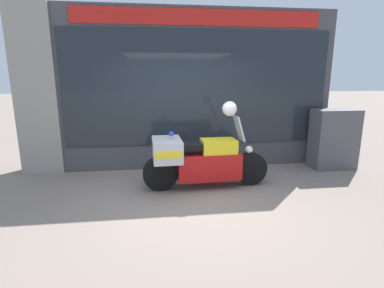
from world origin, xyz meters
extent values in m
plane|color=gray|center=(0.00, 0.00, 0.00)|extent=(60.00, 60.00, 0.00)
cube|color=#424247|center=(0.00, 2.00, 1.70)|extent=(6.70, 0.40, 3.39)
cube|color=gray|center=(-2.93, 2.03, 1.70)|extent=(0.83, 0.55, 3.39)
cube|color=#1E262D|center=(0.38, 1.79, 1.75)|extent=(5.63, 0.02, 2.39)
cube|color=red|center=(0.38, 1.78, 3.16)|extent=(5.07, 0.03, 0.32)
cube|color=slate|center=(0.34, 2.01, 0.28)|extent=(5.41, 0.30, 0.55)
cube|color=silver|center=(0.34, 2.15, 1.13)|extent=(5.41, 0.02, 1.20)
cube|color=beige|center=(0.34, 2.01, 1.72)|extent=(5.41, 0.30, 0.02)
cube|color=black|center=(-1.58, 2.01, 1.76)|extent=(0.18, 0.04, 0.06)
cube|color=navy|center=(-0.30, 2.01, 1.76)|extent=(0.18, 0.04, 0.06)
cube|color=maroon|center=(0.98, 2.01, 1.76)|extent=(0.18, 0.04, 0.06)
cube|color=#C68E19|center=(2.27, 2.01, 1.76)|extent=(0.18, 0.04, 0.06)
cube|color=#2D8E42|center=(-1.57, 1.94, 0.69)|extent=(0.19, 0.03, 0.27)
cube|color=yellow|center=(-0.30, 1.94, 0.69)|extent=(0.19, 0.03, 0.27)
cube|color=#2866B7|center=(0.98, 1.94, 0.69)|extent=(0.19, 0.01, 0.27)
cube|color=orange|center=(2.26, 1.94, 0.69)|extent=(0.19, 0.01, 0.27)
cylinder|color=black|center=(1.17, 0.60, 0.31)|extent=(0.63, 0.16, 0.62)
cylinder|color=black|center=(-0.51, 0.54, 0.31)|extent=(0.63, 0.16, 0.62)
cube|color=#B71414|center=(0.37, 0.57, 0.41)|extent=(1.16, 0.49, 0.48)
cube|color=yellow|center=(0.55, 0.58, 0.76)|extent=(0.64, 0.42, 0.27)
cube|color=black|center=(0.11, 0.56, 0.79)|extent=(0.68, 0.36, 0.10)
cube|color=#B7B7BC|center=(-0.39, 0.55, 0.75)|extent=(0.53, 0.75, 0.38)
cube|color=yellow|center=(-0.39, 0.55, 0.75)|extent=(0.48, 0.76, 0.11)
cube|color=#B2BCC6|center=(0.92, 0.59, 1.09)|extent=(0.18, 0.32, 0.45)
sphere|color=white|center=(1.13, 0.60, 0.69)|extent=(0.14, 0.14, 0.14)
sphere|color=blue|center=(-0.30, 0.55, 1.03)|extent=(0.09, 0.09, 0.09)
cube|color=#4C4C51|center=(3.31, 1.39, 0.65)|extent=(0.94, 0.51, 1.30)
sphere|color=white|center=(0.73, 0.59, 1.45)|extent=(0.26, 0.26, 0.26)
camera|label=1|loc=(-0.61, -4.58, 2.04)|focal=28.00mm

